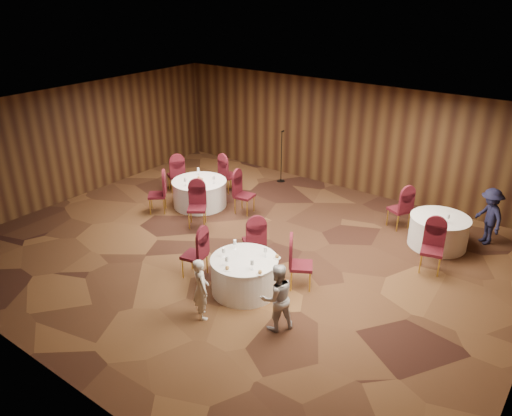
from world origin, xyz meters
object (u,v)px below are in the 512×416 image
Objects in this scene: table_main at (244,275)px; mic_stand at (281,167)px; woman_a at (201,289)px; man_c at (489,216)px; table_left at (200,193)px; table_right at (438,231)px; woman_b at (277,297)px.

table_main is 0.83× the size of mic_stand.
table_main is 1.11× the size of woman_a.
woman_a is at bearing -73.94° from man_c.
mic_stand reaches higher than table_left.
table_right is (6.16, 1.62, -0.00)m from table_left.
woman_a is (2.71, -6.72, 0.13)m from mic_stand.
woman_a is at bearing -116.05° from table_right.
woman_b reaches higher than table_right.
table_left is 1.10× the size of table_right.
man_c is (3.43, 5.09, 0.33)m from table_main.
table_left is at bearing -15.14° from woman_a.
woman_b is at bearing -105.37° from table_right.
woman_b reaches higher than table_left.
man_c reaches higher than table_left.
mic_stand is (-2.82, 5.56, 0.11)m from table_main.
table_main is 4.97m from table_right.
table_left is at bearing 143.87° from table_main.
woman_b is at bearing -33.94° from table_left.
table_main is 4.48m from table_left.
table_right is 5.52m from mic_stand.
table_main is at bearing -36.13° from table_left.
woman_a is (-0.11, -1.16, 0.24)m from table_main.
woman_a is (-2.65, -5.43, 0.24)m from table_right.
man_c reaches higher than table_right.
mic_stand is (0.80, 2.91, 0.11)m from table_left.
mic_stand is at bearing 166.47° from table_right.
mic_stand reaches higher than woman_a.
woman_a reaches higher than table_main.
table_right is at bearing 59.24° from table_main.
table_left is 1.23× the size of woman_a.
mic_stand is 1.17× the size of man_c.
table_right is at bearing -13.53° from mic_stand.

